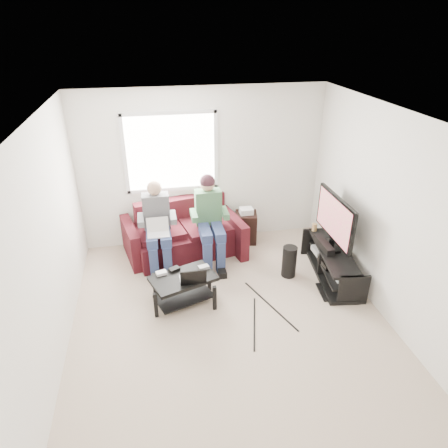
{
  "coord_description": "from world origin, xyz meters",
  "views": [
    {
      "loc": [
        -0.84,
        -3.92,
        3.51
      ],
      "look_at": [
        0.04,
        0.6,
        1.11
      ],
      "focal_mm": 32.0,
      "sensor_mm": 36.0,
      "label": 1
    }
  ],
  "objects_px": {
    "sofa": "(183,235)",
    "tv": "(335,219)",
    "coffee_table": "(183,284)",
    "end_table": "(246,227)",
    "tv_stand": "(332,265)",
    "subwoofer": "(289,262)"
  },
  "relations": [
    {
      "from": "coffee_table",
      "to": "tv",
      "type": "xyz_separation_m",
      "value": [
        2.24,
        0.29,
        0.61
      ]
    },
    {
      "from": "coffee_table",
      "to": "tv_stand",
      "type": "height_order",
      "value": "tv_stand"
    },
    {
      "from": "sofa",
      "to": "coffee_table",
      "type": "relative_size",
      "value": 2.1
    },
    {
      "from": "sofa",
      "to": "subwoofer",
      "type": "bearing_deg",
      "value": -33.16
    },
    {
      "from": "tv",
      "to": "end_table",
      "type": "xyz_separation_m",
      "value": [
        -1.01,
        1.2,
        -0.64
      ]
    },
    {
      "from": "coffee_table",
      "to": "tv",
      "type": "relative_size",
      "value": 0.87
    },
    {
      "from": "coffee_table",
      "to": "end_table",
      "type": "bearing_deg",
      "value": 50.39
    },
    {
      "from": "tv_stand",
      "to": "subwoofer",
      "type": "distance_m",
      "value": 0.64
    },
    {
      "from": "sofa",
      "to": "tv",
      "type": "xyz_separation_m",
      "value": [
        2.11,
        -1.03,
        0.6
      ]
    },
    {
      "from": "coffee_table",
      "to": "tv_stand",
      "type": "bearing_deg",
      "value": 4.86
    },
    {
      "from": "sofa",
      "to": "tv_stand",
      "type": "xyz_separation_m",
      "value": [
        2.11,
        -1.13,
        -0.11
      ]
    },
    {
      "from": "sofa",
      "to": "tv_stand",
      "type": "relative_size",
      "value": 1.39
    },
    {
      "from": "tv_stand",
      "to": "subwoofer",
      "type": "bearing_deg",
      "value": 166.08
    },
    {
      "from": "tv_stand",
      "to": "subwoofer",
      "type": "relative_size",
      "value": 2.95
    },
    {
      "from": "tv_stand",
      "to": "subwoofer",
      "type": "height_order",
      "value": "subwoofer"
    },
    {
      "from": "sofa",
      "to": "coffee_table",
      "type": "height_order",
      "value": "sofa"
    },
    {
      "from": "sofa",
      "to": "tv",
      "type": "distance_m",
      "value": 2.42
    },
    {
      "from": "coffee_table",
      "to": "end_table",
      "type": "xyz_separation_m",
      "value": [
        1.23,
        1.49,
        -0.02
      ]
    },
    {
      "from": "sofa",
      "to": "coffee_table",
      "type": "xyz_separation_m",
      "value": [
        -0.13,
        -1.32,
        -0.01
      ]
    },
    {
      "from": "end_table",
      "to": "tv",
      "type": "bearing_deg",
      "value": -50.02
    },
    {
      "from": "sofa",
      "to": "subwoofer",
      "type": "height_order",
      "value": "sofa"
    },
    {
      "from": "coffee_table",
      "to": "sofa",
      "type": "bearing_deg",
      "value": 84.34
    }
  ]
}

